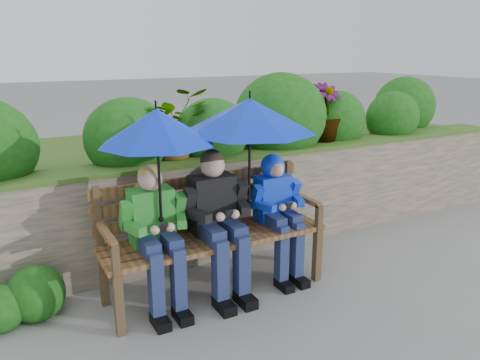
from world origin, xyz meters
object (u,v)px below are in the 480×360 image
park_bench (211,226)px  boy_middle (218,216)px  boy_left (156,230)px  boy_right (278,204)px  umbrella_right (250,115)px  umbrella_left (157,127)px

park_bench → boy_middle: size_ratio=1.54×
park_bench → boy_left: (-0.51, -0.09, 0.10)m
boy_middle → boy_right: size_ratio=1.09×
boy_middle → umbrella_right: (0.30, 0.00, 0.82)m
park_bench → umbrella_left: size_ratio=2.05×
boy_right → boy_left: bearing=-179.1°
boy_left → umbrella_right: size_ratio=1.08×
park_bench → umbrella_left: 1.03m
park_bench → umbrella_right: 1.00m
boy_middle → umbrella_right: bearing=0.7°
boy_left → umbrella_left: size_ratio=1.27×
park_bench → boy_right: boy_right is taller
boy_left → umbrella_left: bearing=-27.6°
umbrella_left → park_bench: bearing=13.5°
boy_left → park_bench: bearing=10.3°
umbrella_left → boy_left: bearing=152.4°
park_bench → umbrella_left: umbrella_left is taller
boy_middle → park_bench: bearing=100.5°
boy_right → park_bench: bearing=173.1°
boy_left → boy_middle: size_ratio=0.96×
park_bench → umbrella_left: bearing=-166.5°
boy_middle → boy_right: (0.61, 0.02, -0.00)m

